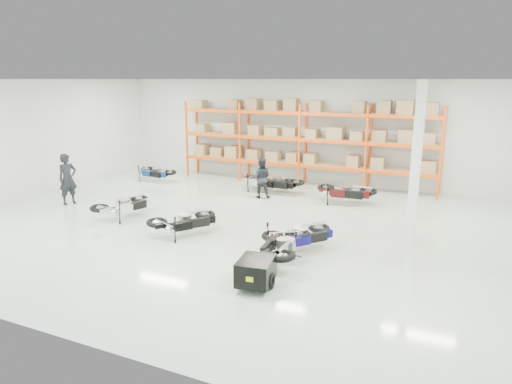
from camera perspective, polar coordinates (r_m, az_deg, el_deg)
The scene contains 14 objects.
room at distance 13.90m, azimuth -2.73°, elevation 4.60°, with size 18.00×18.00×18.00m.
pallet_rack at distance 19.81m, azimuth 5.87°, elevation 7.36°, with size 11.28×0.98×3.62m.
structural_column at distance 12.95m, azimuth 19.34°, elevation 3.13°, with size 0.25×0.25×4.50m, color white.
moto_blue_centre at distance 12.31m, azimuth 5.65°, elevation -4.87°, with size 0.80×1.79×1.10m, color #0D0853, non-canonical shape.
moto_silver_left at distance 15.69m, azimuth -16.19°, elevation -1.17°, with size 0.82×1.84×1.12m, color silver, non-canonical shape.
moto_black_far_left at distance 13.57m, azimuth -8.92°, elevation -3.13°, with size 0.82×1.84×1.12m, color black, non-canonical shape.
moto_touring_right at distance 11.52m, azimuth 3.29°, elevation -6.00°, with size 0.84×1.90×1.16m, color black, non-canonical shape.
trailer at distance 10.22m, azimuth -0.02°, elevation -9.86°, with size 0.85×1.58×0.65m.
moto_back_a at distance 21.06m, azimuth -12.56°, elevation 2.75°, with size 0.78×1.76×1.08m, color navy, non-canonical shape.
moto_back_b at distance 18.67m, azimuth 1.02°, elevation 1.69°, with size 0.79×1.77×1.08m, color silver, non-canonical shape.
moto_back_c at distance 18.42m, azimuth 2.50°, elevation 1.66°, with size 0.86×1.93×1.18m, color black, non-canonical shape.
moto_back_d at distance 17.15m, azimuth 11.12°, elevation 0.47°, with size 0.85×1.91×1.17m, color #3C0C0E, non-canonical shape.
person_left at distance 18.06m, azimuth -22.47°, elevation 1.50°, with size 0.69×0.45×1.88m, color black.
person_back at distance 17.66m, azimuth 0.65°, elevation 1.79°, with size 0.76×0.59×1.57m, color #21222A.
Camera 1 is at (6.27, -12.20, 4.51)m, focal length 32.00 mm.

